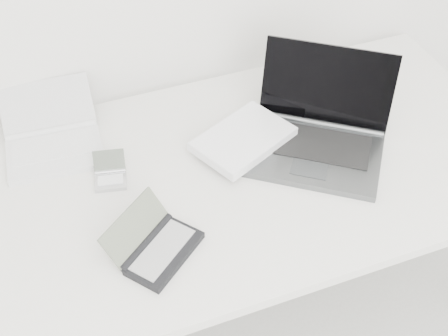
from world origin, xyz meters
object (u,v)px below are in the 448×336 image
object	(u,v)px
netbook_open_white	(53,139)
palmtop_charcoal	(156,246)
laptop_large	(294,136)
desk	(229,183)

from	to	relation	value
netbook_open_white	palmtop_charcoal	world-z (taller)	netbook_open_white
laptop_large	palmtop_charcoal	bearing A→B (deg)	-118.25
desk	netbook_open_white	distance (m)	0.50
laptop_large	netbook_open_white	size ratio (longest dim) A/B	1.70
laptop_large	netbook_open_white	xyz separation A→B (m)	(-0.61, 0.24, -0.02)
desk	laptop_large	xyz separation A→B (m)	(0.20, 0.03, 0.09)
desk	palmtop_charcoal	size ratio (longest dim) A/B	6.47
desk	laptop_large	world-z (taller)	laptop_large
palmtop_charcoal	desk	bearing A→B (deg)	-1.66
desk	palmtop_charcoal	world-z (taller)	palmtop_charcoal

